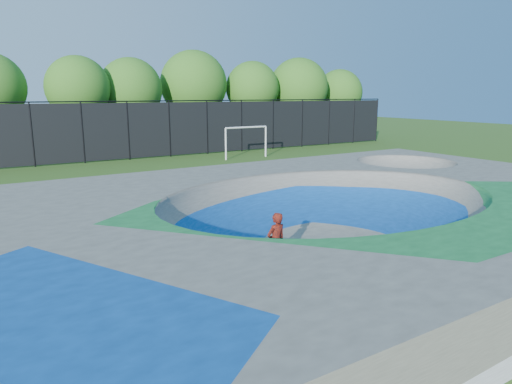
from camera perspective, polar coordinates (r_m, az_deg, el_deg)
ground at (r=14.57m, az=9.19°, el=-5.98°), size 120.00×120.00×0.00m
skate_deck at (r=14.35m, az=9.29°, el=-3.13°), size 22.00×14.00×1.50m
skater at (r=11.75m, az=2.53°, el=-6.29°), size 0.61×0.44×1.57m
skateboard at (r=12.01m, az=2.49°, el=-9.72°), size 0.79×0.28×0.05m
soccer_goal at (r=32.40m, az=-1.23°, el=6.99°), size 3.40×0.12×2.25m
fence at (r=32.78m, az=-15.68°, el=7.54°), size 48.09×0.09×4.04m
treeline at (r=37.96m, az=-16.40°, el=12.44°), size 53.17×7.52×8.21m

